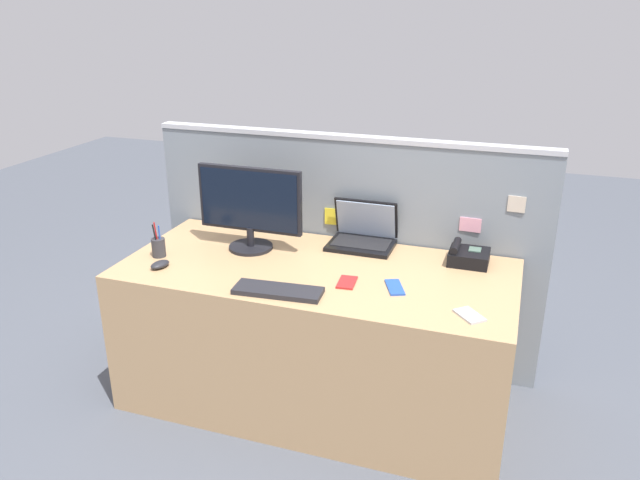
{
  "coord_description": "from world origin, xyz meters",
  "views": [
    {
      "loc": [
        0.87,
        -2.49,
        1.88
      ],
      "look_at": [
        0.0,
        0.05,
        0.83
      ],
      "focal_mm": 34.8,
      "sensor_mm": 36.0,
      "label": 1
    }
  ],
  "objects_px": {
    "laptop": "(363,234)",
    "cell_phone_blue_case": "(395,287)",
    "pen_cup": "(159,247)",
    "computer_mouse_right_hand": "(160,264)",
    "cell_phone_silver_slab": "(469,315)",
    "desktop_monitor": "(250,205)",
    "cell_phone_red_case": "(347,282)",
    "keyboard_main": "(278,291)",
    "desk_phone": "(468,256)"
  },
  "relations": [
    {
      "from": "laptop",
      "to": "cell_phone_blue_case",
      "type": "relative_size",
      "value": 2.15
    },
    {
      "from": "pen_cup",
      "to": "cell_phone_blue_case",
      "type": "xyz_separation_m",
      "value": [
        1.16,
        0.02,
        -0.04
      ]
    },
    {
      "from": "cell_phone_blue_case",
      "to": "pen_cup",
      "type": "bearing_deg",
      "value": 157.74
    },
    {
      "from": "computer_mouse_right_hand",
      "to": "cell_phone_blue_case",
      "type": "xyz_separation_m",
      "value": [
        1.08,
        0.14,
        -0.01
      ]
    },
    {
      "from": "laptop",
      "to": "cell_phone_silver_slab",
      "type": "xyz_separation_m",
      "value": [
        0.6,
        -0.6,
        -0.05
      ]
    },
    {
      "from": "desktop_monitor",
      "to": "cell_phone_red_case",
      "type": "height_order",
      "value": "desktop_monitor"
    },
    {
      "from": "laptop",
      "to": "pen_cup",
      "type": "height_order",
      "value": "laptop"
    },
    {
      "from": "keyboard_main",
      "to": "cell_phone_silver_slab",
      "type": "distance_m",
      "value": 0.79
    },
    {
      "from": "cell_phone_silver_slab",
      "to": "pen_cup",
      "type": "bearing_deg",
      "value": 133.08
    },
    {
      "from": "desktop_monitor",
      "to": "computer_mouse_right_hand",
      "type": "relative_size",
      "value": 5.34
    },
    {
      "from": "laptop",
      "to": "keyboard_main",
      "type": "relative_size",
      "value": 0.85
    },
    {
      "from": "computer_mouse_right_hand",
      "to": "cell_phone_blue_case",
      "type": "distance_m",
      "value": 1.09
    },
    {
      "from": "desk_phone",
      "to": "cell_phone_blue_case",
      "type": "height_order",
      "value": "desk_phone"
    },
    {
      "from": "desk_phone",
      "to": "cell_phone_silver_slab",
      "type": "bearing_deg",
      "value": -82.75
    },
    {
      "from": "keyboard_main",
      "to": "cell_phone_silver_slab",
      "type": "bearing_deg",
      "value": -0.9
    },
    {
      "from": "keyboard_main",
      "to": "cell_phone_red_case",
      "type": "relative_size",
      "value": 2.92
    },
    {
      "from": "desk_phone",
      "to": "computer_mouse_right_hand",
      "type": "xyz_separation_m",
      "value": [
        -1.35,
        -0.51,
        -0.02
      ]
    },
    {
      "from": "desk_phone",
      "to": "computer_mouse_right_hand",
      "type": "distance_m",
      "value": 1.44
    },
    {
      "from": "desktop_monitor",
      "to": "laptop",
      "type": "distance_m",
      "value": 0.59
    },
    {
      "from": "desktop_monitor",
      "to": "cell_phone_blue_case",
      "type": "xyz_separation_m",
      "value": [
        0.78,
        -0.22,
        -0.22
      ]
    },
    {
      "from": "cell_phone_silver_slab",
      "to": "cell_phone_blue_case",
      "type": "relative_size",
      "value": 0.83
    },
    {
      "from": "laptop",
      "to": "cell_phone_silver_slab",
      "type": "distance_m",
      "value": 0.85
    },
    {
      "from": "desktop_monitor",
      "to": "desk_phone",
      "type": "relative_size",
      "value": 2.89
    },
    {
      "from": "desktop_monitor",
      "to": "computer_mouse_right_hand",
      "type": "bearing_deg",
      "value": -129.69
    },
    {
      "from": "cell_phone_blue_case",
      "to": "cell_phone_silver_slab",
      "type": "bearing_deg",
      "value": -48.16
    },
    {
      "from": "desk_phone",
      "to": "computer_mouse_right_hand",
      "type": "relative_size",
      "value": 1.85
    },
    {
      "from": "desktop_monitor",
      "to": "computer_mouse_right_hand",
      "type": "height_order",
      "value": "desktop_monitor"
    },
    {
      "from": "cell_phone_blue_case",
      "to": "computer_mouse_right_hand",
      "type": "bearing_deg",
      "value": 164.01
    },
    {
      "from": "desk_phone",
      "to": "keyboard_main",
      "type": "relative_size",
      "value": 0.49
    },
    {
      "from": "pen_cup",
      "to": "cell_phone_red_case",
      "type": "distance_m",
      "value": 0.95
    },
    {
      "from": "keyboard_main",
      "to": "desktop_monitor",
      "type": "bearing_deg",
      "value": 122.04
    },
    {
      "from": "laptop",
      "to": "keyboard_main",
      "type": "height_order",
      "value": "laptop"
    },
    {
      "from": "desktop_monitor",
      "to": "keyboard_main",
      "type": "distance_m",
      "value": 0.58
    },
    {
      "from": "laptop",
      "to": "computer_mouse_right_hand",
      "type": "distance_m",
      "value": 1.01
    },
    {
      "from": "laptop",
      "to": "cell_phone_blue_case",
      "type": "bearing_deg",
      "value": -59.54
    },
    {
      "from": "desk_phone",
      "to": "computer_mouse_right_hand",
      "type": "bearing_deg",
      "value": -159.08
    },
    {
      "from": "desktop_monitor",
      "to": "computer_mouse_right_hand",
      "type": "xyz_separation_m",
      "value": [
        -0.3,
        -0.36,
        -0.21
      ]
    },
    {
      "from": "computer_mouse_right_hand",
      "to": "desktop_monitor",
      "type": "bearing_deg",
      "value": 66.44
    },
    {
      "from": "desk_phone",
      "to": "pen_cup",
      "type": "distance_m",
      "value": 1.48
    },
    {
      "from": "cell_phone_blue_case",
      "to": "cell_phone_red_case",
      "type": "relative_size",
      "value": 1.16
    },
    {
      "from": "keyboard_main",
      "to": "computer_mouse_right_hand",
      "type": "distance_m",
      "value": 0.63
    },
    {
      "from": "desktop_monitor",
      "to": "laptop",
      "type": "relative_size",
      "value": 1.65
    },
    {
      "from": "desk_phone",
      "to": "cell_phone_blue_case",
      "type": "xyz_separation_m",
      "value": [
        -0.27,
        -0.38,
        -0.03
      ]
    },
    {
      "from": "desk_phone",
      "to": "cell_phone_red_case",
      "type": "bearing_deg",
      "value": -140.09
    },
    {
      "from": "cell_phone_silver_slab",
      "to": "laptop",
      "type": "bearing_deg",
      "value": 92.99
    },
    {
      "from": "keyboard_main",
      "to": "cell_phone_blue_case",
      "type": "distance_m",
      "value": 0.5
    },
    {
      "from": "desk_phone",
      "to": "cell_phone_red_case",
      "type": "distance_m",
      "value": 0.62
    },
    {
      "from": "laptop",
      "to": "desk_phone",
      "type": "relative_size",
      "value": 1.76
    },
    {
      "from": "laptop",
      "to": "cell_phone_red_case",
      "type": "xyz_separation_m",
      "value": [
        0.05,
        -0.47,
        -0.05
      ]
    },
    {
      "from": "laptop",
      "to": "cell_phone_red_case",
      "type": "relative_size",
      "value": 2.5
    }
  ]
}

